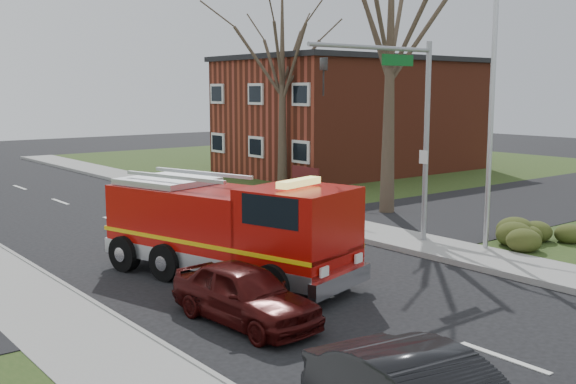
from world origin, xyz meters
TOP-DOWN VIEW (x-y plane):
  - ground at (0.00, 0.00)m, footprint 120.00×120.00m
  - sidewalk_right at (6.20, 0.00)m, footprint 2.40×80.00m
  - sidewalk_left at (-6.20, 0.00)m, footprint 2.40×80.00m
  - brick_building at (19.00, 18.00)m, footprint 15.40×10.40m
  - health_center_sign at (10.50, 12.50)m, footprint 0.12×2.00m
  - hedge_corner at (9.00, -1.00)m, footprint 2.80×2.00m
  - bare_tree_near at (9.50, 6.00)m, footprint 6.00×6.00m
  - bare_tree_far at (11.00, 15.00)m, footprint 5.25×5.25m
  - traffic_signal_mast at (5.21, 1.50)m, footprint 5.29×0.18m
  - streetlight_pole at (7.14, -0.50)m, footprint 1.48×0.16m
  - fire_engine at (-1.00, 2.10)m, footprint 4.42×7.80m
  - parked_car_maroon at (-2.80, -1.14)m, footprint 1.89×4.11m

SIDE VIEW (x-z plane):
  - ground at x=0.00m, z-range 0.00..0.00m
  - sidewalk_right at x=6.20m, z-range 0.00..0.15m
  - sidewalk_left at x=-6.20m, z-range 0.00..0.15m
  - hedge_corner at x=9.00m, z-range 0.13..1.03m
  - parked_car_maroon at x=-2.80m, z-range 0.00..1.36m
  - health_center_sign at x=10.50m, z-range 0.18..1.58m
  - fire_engine at x=-1.00m, z-range -0.14..2.84m
  - brick_building at x=19.00m, z-range 0.03..7.28m
  - streetlight_pole at x=7.14m, z-range 0.35..8.75m
  - traffic_signal_mast at x=5.21m, z-range 1.31..8.11m
  - bare_tree_far at x=11.00m, z-range 1.24..11.74m
  - bare_tree_near at x=9.50m, z-range 1.41..13.41m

